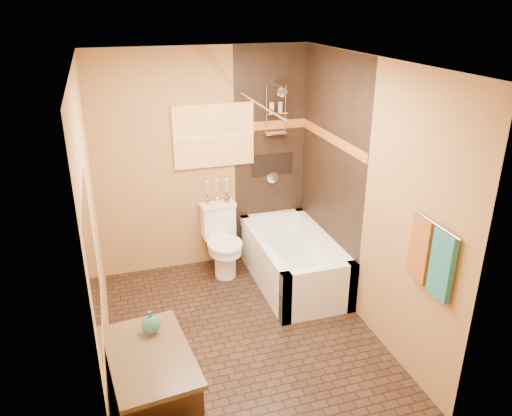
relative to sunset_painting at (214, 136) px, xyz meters
name	(u,v)px	position (x,y,z in m)	size (l,w,h in m)	color
floor	(242,334)	(-0.11, -1.48, -1.55)	(3.00, 3.00, 0.00)	black
wall_left	(94,231)	(-1.31, -1.48, -0.30)	(0.02, 3.00, 2.50)	#A87141
wall_right	(366,198)	(1.09, -1.48, -0.30)	(0.02, 3.00, 2.50)	#A87141
wall_back	(204,162)	(-0.11, 0.02, -0.30)	(2.40, 0.02, 2.50)	#A87141
wall_front	(310,310)	(-0.11, -2.98, -0.30)	(2.40, 0.02, 2.50)	#A87141
ceiling	(239,61)	(-0.11, -1.48, 0.95)	(3.00, 3.00, 0.00)	silver
alcove_tile_back	(270,156)	(0.66, 0.01, -0.30)	(0.85, 0.01, 2.50)	black
alcove_tile_right	(330,173)	(1.07, -0.73, -0.30)	(0.01, 1.50, 2.50)	black
mosaic_band_back	(271,125)	(0.66, 0.00, 0.07)	(0.85, 0.01, 0.10)	#97481B
mosaic_band_right	(331,138)	(1.06, -0.73, 0.07)	(0.01, 1.50, 0.10)	#97481B
alcove_niche	(272,165)	(0.69, 0.01, -0.40)	(0.50, 0.01, 0.25)	black
shower_fixtures	(276,123)	(0.69, -0.10, 0.12)	(0.24, 0.33, 1.16)	silver
curtain_rod	(259,103)	(0.29, -0.73, 0.47)	(0.03, 0.03, 1.55)	silver
towel_bar	(435,224)	(1.04, -2.53, -0.10)	(0.02, 0.02, 0.55)	silver
towel_teal	(442,265)	(1.05, -2.66, -0.37)	(0.05, 0.22, 0.52)	#1E6465
towel_rust	(421,249)	(1.05, -2.40, -0.37)	(0.05, 0.22, 0.52)	brown
sunset_painting	(214,136)	(0.00, 0.00, 0.00)	(0.90, 0.04, 0.70)	gold
vanity_mirror	(92,262)	(-1.30, -2.48, -0.05)	(0.01, 1.00, 0.90)	white
bathtub	(293,264)	(0.69, -0.73, -1.33)	(0.80, 1.50, 0.55)	white
toilet	(222,240)	(0.00, -0.26, -1.15)	(0.41, 0.60, 0.78)	white
vanity	(153,398)	(-1.04, -2.48, -1.17)	(0.62, 0.92, 0.77)	black
teal_bottle	(151,322)	(-0.99, -2.25, -0.70)	(0.13, 0.13, 0.21)	#226858
bud_vases	(217,191)	(0.00, -0.09, -0.61)	(0.28, 0.06, 0.28)	gold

